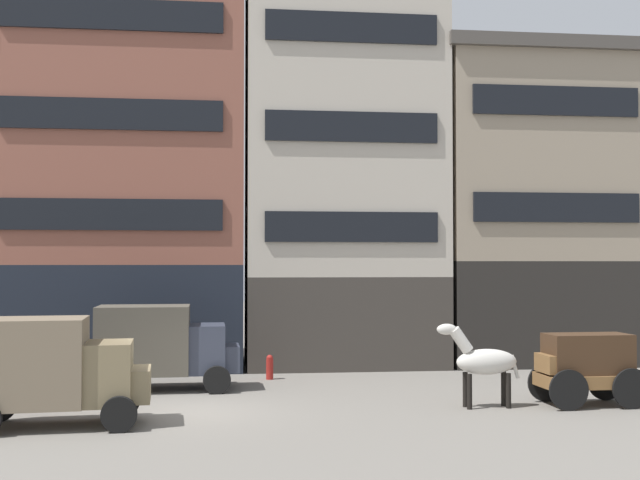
% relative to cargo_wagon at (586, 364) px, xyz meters
% --- Properties ---
extents(ground_plane, '(120.00, 120.00, 0.00)m').
position_rel_cargo_wagon_xyz_m(ground_plane, '(-11.01, 0.23, -1.15)').
color(ground_plane, slate).
extents(building_center_left, '(9.72, 5.69, 18.50)m').
position_rel_cargo_wagon_xyz_m(building_center_left, '(-13.95, 9.89, 8.15)').
color(building_center_left, black).
rests_on(building_center_left, ground_plane).
extents(building_center_right, '(8.03, 5.69, 18.50)m').
position_rel_cargo_wagon_xyz_m(building_center_right, '(-5.43, 9.89, 8.15)').
color(building_center_right, '#38332D').
rests_on(building_center_right, ground_plane).
extents(building_far_right, '(8.15, 5.69, 12.53)m').
position_rel_cargo_wagon_xyz_m(building_far_right, '(2.31, 9.89, 5.16)').
color(building_far_right, black).
rests_on(building_far_right, ground_plane).
extents(cargo_wagon, '(2.94, 1.58, 1.98)m').
position_rel_cargo_wagon_xyz_m(cargo_wagon, '(0.00, 0.00, 0.00)').
color(cargo_wagon, brown).
rests_on(cargo_wagon, ground_plane).
extents(draft_horse, '(2.35, 0.64, 2.30)m').
position_rel_cargo_wagon_xyz_m(draft_horse, '(-2.95, -0.00, 0.12)').
color(draft_horse, beige).
rests_on(draft_horse, ground_plane).
extents(delivery_truck_near, '(4.46, 2.40, 2.62)m').
position_rel_cargo_wagon_xyz_m(delivery_truck_near, '(-14.14, -1.28, 0.28)').
color(delivery_truck_near, '#7A6B4C').
rests_on(delivery_truck_near, ground_plane).
extents(delivery_truck_far, '(4.39, 2.22, 2.62)m').
position_rel_cargo_wagon_xyz_m(delivery_truck_far, '(-11.90, 4.04, 0.28)').
color(delivery_truck_far, '#333847').
rests_on(delivery_truck_far, ground_plane).
extents(fire_hydrant_curbside, '(0.24, 0.24, 0.83)m').
position_rel_cargo_wagon_xyz_m(fire_hydrant_curbside, '(-8.47, 5.94, -0.72)').
color(fire_hydrant_curbside, maroon).
rests_on(fire_hydrant_curbside, ground_plane).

